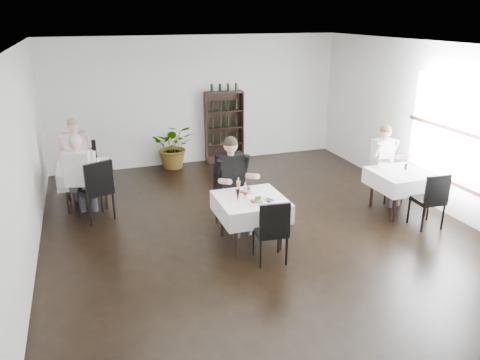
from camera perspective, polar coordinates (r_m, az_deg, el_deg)
name	(u,v)px	position (r m, az deg, el deg)	size (l,w,h in m)	color
room_shell	(270,151)	(7.10, 3.63, 3.58)	(9.00, 9.00, 9.00)	black
window_right	(454,133)	(8.99, 24.68, 5.25)	(0.06, 2.30, 1.85)	white
wine_shelf	(224,128)	(11.40, -1.93, 6.41)	(0.90, 0.28, 1.75)	black
main_table	(251,207)	(7.30, 1.30, -3.27)	(1.03, 1.03, 0.77)	black
left_table	(85,174)	(9.25, -18.37, 0.73)	(0.98, 0.98, 0.77)	black
right_table	(400,180)	(8.95, 18.95, 0.04)	(0.98, 0.98, 0.77)	black
potted_tree	(174,146)	(11.08, -8.06, 4.14)	(0.96, 0.83, 1.06)	#256021
main_chair_far	(231,190)	(7.96, -1.14, -1.20)	(0.58, 0.58, 1.10)	black
main_chair_near	(272,228)	(6.75, 3.91, -5.86)	(0.49, 0.49, 0.98)	black
left_chair_far	(85,164)	(9.93, -18.35, 1.88)	(0.50, 0.51, 1.05)	black
left_chair_near	(96,187)	(8.44, -17.10, -0.81)	(0.67, 0.68, 1.11)	black
right_chair_far	(385,173)	(9.54, 17.29, 0.82)	(0.46, 0.46, 0.92)	black
right_chair_near	(431,197)	(8.45, 22.29, -1.94)	(0.48, 0.48, 0.99)	black
diner_main	(233,177)	(7.67, -0.86, 0.35)	(0.65, 0.68, 1.60)	#3C3C43
diner_left_far	(76,151)	(9.72, -19.33, 3.31)	(0.60, 0.60, 1.57)	#3C3C43
diner_left_near	(80,170)	(8.55, -18.97, 1.17)	(0.65, 0.69, 1.56)	#3C3C43
diner_right_far	(386,158)	(9.28, 17.36, 2.59)	(0.62, 0.65, 1.51)	#3C3C43
plate_far	(246,192)	(7.43, 0.72, -1.45)	(0.32, 0.32, 0.08)	white
plate_near	(257,201)	(7.07, 2.05, -2.60)	(0.29, 0.29, 0.08)	white
pilsner_dark	(238,196)	(7.04, -0.27, -1.91)	(0.06, 0.06, 0.26)	black
pilsner_lager	(238,188)	(7.28, -0.20, -1.01)	(0.07, 0.07, 0.30)	gold
coke_bottle	(245,192)	(7.19, 0.65, -1.47)	(0.06, 0.06, 0.25)	silver
napkin_cutlery	(268,201)	(7.13, 3.39, -2.51)	(0.22, 0.20, 0.02)	black
pepper_mill	(406,167)	(9.03, 19.55, 1.53)	(0.05, 0.05, 0.11)	black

